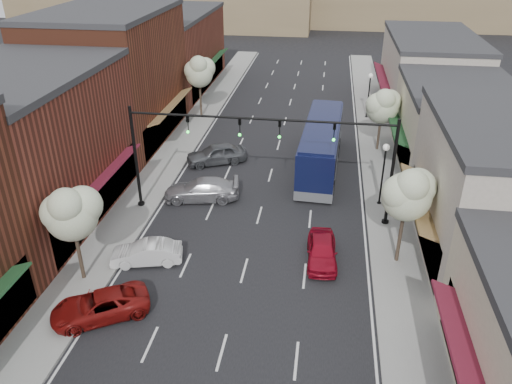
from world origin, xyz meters
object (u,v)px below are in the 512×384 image
at_px(parked_car_d, 216,154).
at_px(red_hatchback, 322,250).
at_px(tree_right_far, 383,105).
at_px(lamp_post_far, 369,88).
at_px(tree_left_far, 199,71).
at_px(parked_car_b, 147,253).
at_px(parked_car_a, 100,306).
at_px(parked_car_c, 202,190).
at_px(tree_right_near, 408,193).
at_px(signal_mast_left, 170,145).
at_px(tree_left_near, 71,212).
at_px(coach_bus, 321,145).
at_px(signal_mast_right, 353,155).
at_px(lamp_post_near, 384,165).

bearing_deg(parked_car_d, red_hatchback, 10.33).
distance_m(tree_right_far, lamp_post_far, 8.13).
height_order(lamp_post_far, red_hatchback, lamp_post_far).
distance_m(tree_left_far, parked_car_b, 24.47).
bearing_deg(parked_car_a, tree_left_far, 153.72).
height_order(parked_car_b, parked_car_c, parked_car_c).
bearing_deg(tree_right_near, parked_car_d, 137.84).
height_order(tree_left_far, lamp_post_far, tree_left_far).
bearing_deg(tree_left_far, red_hatchback, -61.06).
height_order(signal_mast_left, tree_left_far, signal_mast_left).
bearing_deg(parked_car_c, red_hatchback, 44.51).
bearing_deg(parked_car_d, tree_right_near, 22.53).
height_order(tree_right_far, parked_car_a, tree_right_far).
xyz_separation_m(signal_mast_left, parked_car_c, (1.40, 1.59, -3.88)).
height_order(red_hatchback, parked_car_c, parked_car_c).
xyz_separation_m(tree_left_near, red_hatchback, (12.40, 3.58, -3.53)).
distance_m(coach_bus, parked_car_c, 10.14).
bearing_deg(tree_right_near, tree_left_far, 127.04).
height_order(tree_left_near, red_hatchback, tree_left_near).
distance_m(tree_right_far, parked_car_b, 22.93).
height_order(coach_bus, parked_car_a, coach_bus).
bearing_deg(signal_mast_right, tree_left_far, 127.71).
bearing_deg(signal_mast_right, parked_car_a, -138.27).
relative_size(tree_left_far, coach_bus, 0.51).
bearing_deg(red_hatchback, lamp_post_near, 59.56).
distance_m(signal_mast_right, tree_right_near, 4.89).
relative_size(signal_mast_right, parked_car_d, 1.75).
distance_m(lamp_post_near, lamp_post_far, 17.50).
bearing_deg(coach_bus, tree_right_near, -65.64).
relative_size(signal_mast_right, parked_car_b, 2.10).
bearing_deg(coach_bus, parked_car_b, -120.42).
xyz_separation_m(lamp_post_near, parked_car_d, (-12.29, 5.07, -2.20)).
relative_size(tree_right_far, parked_car_b, 1.39).
bearing_deg(parked_car_c, lamp_post_far, 137.30).
height_order(tree_right_near, tree_right_far, tree_right_near).
distance_m(parked_car_a, parked_car_b, 4.56).
height_order(tree_right_near, lamp_post_far, tree_right_near).
distance_m(lamp_post_far, parked_car_b, 29.33).
height_order(signal_mast_left, parked_car_c, signal_mast_left).
xyz_separation_m(tree_left_near, parked_car_b, (2.78, 2.01, -3.58)).
bearing_deg(coach_bus, lamp_post_far, 74.11).
bearing_deg(tree_right_far, red_hatchback, -104.35).
distance_m(signal_mast_right, tree_left_far, 22.68).
height_order(lamp_post_near, parked_car_a, lamp_post_near).
xyz_separation_m(lamp_post_far, parked_car_a, (-14.00, -30.54, -2.37)).
bearing_deg(tree_right_far, signal_mast_right, -102.85).
xyz_separation_m(tree_right_near, red_hatchback, (-4.20, -0.42, -3.76)).
bearing_deg(lamp_post_far, parked_car_d, -134.67).
bearing_deg(tree_left_near, red_hatchback, 16.10).
xyz_separation_m(tree_right_near, parked_car_d, (-12.84, 11.62, -3.65)).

